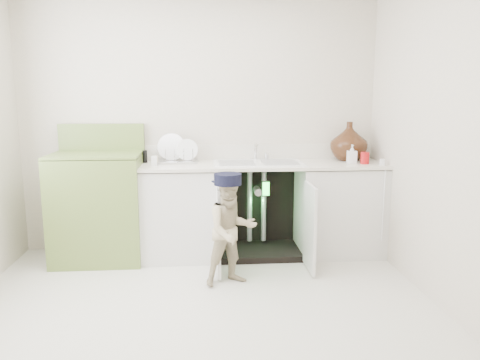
# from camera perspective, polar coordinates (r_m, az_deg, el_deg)

# --- Properties ---
(ground) EXTENTS (3.50, 3.50, 0.00)m
(ground) POSITION_cam_1_polar(r_m,az_deg,el_deg) (3.54, -4.71, -15.52)
(ground) COLOR beige
(ground) RESTS_ON ground
(room_shell) EXTENTS (6.00, 5.50, 1.26)m
(room_shell) POSITION_cam_1_polar(r_m,az_deg,el_deg) (3.20, -5.04, 5.07)
(room_shell) COLOR beige
(room_shell) RESTS_ON ground
(counter_run) EXTENTS (2.44, 1.02, 1.28)m
(counter_run) POSITION_cam_1_polar(r_m,az_deg,el_deg) (4.56, 2.73, -3.07)
(counter_run) COLOR silver
(counter_run) RESTS_ON ground
(avocado_stove) EXTENTS (0.82, 0.65, 1.27)m
(avocado_stove) POSITION_cam_1_polar(r_m,az_deg,el_deg) (4.59, -16.82, -2.96)
(avocado_stove) COLOR olive
(avocado_stove) RESTS_ON ground
(repair_worker) EXTENTS (0.63, 0.63, 0.92)m
(repair_worker) POSITION_cam_1_polar(r_m,az_deg,el_deg) (3.82, -1.05, -5.98)
(repair_worker) COLOR beige
(repair_worker) RESTS_ON ground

